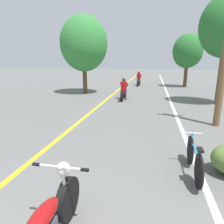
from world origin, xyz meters
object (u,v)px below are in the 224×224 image
roadside_tree_right_far (188,51)px  bicycle_parked (194,158)px  motorcycle_rider_lead (124,91)px  roadside_tree_left (84,44)px  motorcycle_rider_far (139,80)px

roadside_tree_right_far → bicycle_parked: 16.07m
roadside_tree_right_far → motorcycle_rider_lead: (-4.76, -7.30, -2.72)m
roadside_tree_left → motorcycle_rider_lead: 4.84m
roadside_tree_left → motorcycle_rider_far: bearing=58.1°
bicycle_parked → roadside_tree_right_far: bearing=82.7°
roadside_tree_left → motorcycle_rider_far: (3.63, 5.84, -3.08)m
roadside_tree_right_far → motorcycle_rider_far: size_ratio=2.20×
motorcycle_rider_lead → motorcycle_rider_far: 7.72m
roadside_tree_left → motorcycle_rider_far: roadside_tree_left is taller
bicycle_parked → motorcycle_rider_far: bearing=98.4°
motorcycle_rider_far → bicycle_parked: motorcycle_rider_far is taller
motorcycle_rider_lead → bicycle_parked: 8.84m
motorcycle_rider_far → bicycle_parked: (2.37, -16.10, -0.15)m
roadside_tree_right_far → motorcycle_rider_far: 5.16m
roadside_tree_right_far → motorcycle_rider_far: bearing=174.5°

